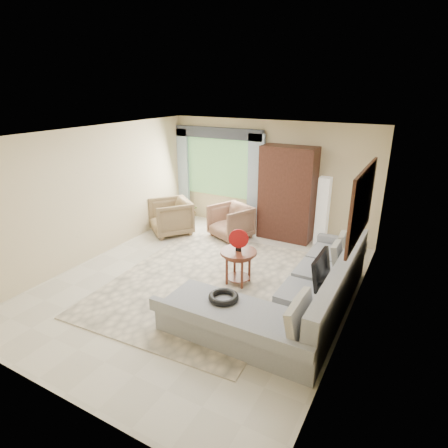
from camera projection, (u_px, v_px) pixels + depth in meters
The scene contains 17 objects.
ground at pixel (202, 283), 6.69m from camera, with size 6.00×6.00×0.00m, color silver.
area_rug at pixel (204, 281), 6.73m from camera, with size 3.00×4.00×0.02m, color beige.
sectional_sofa at pixel (296, 299), 5.64m from camera, with size 2.30×3.46×0.90m.
tv_screen at pixel (321, 269), 5.61m from camera, with size 0.06×0.74×0.48m, color black.
garden_hose at pixel (224, 297), 5.21m from camera, with size 0.43×0.43×0.09m, color black.
coffee_table at pixel (238, 267), 6.54m from camera, with size 0.63×0.63×0.63m.
red_disc at pixel (239, 239), 6.36m from camera, with size 0.34×0.34×0.03m, color #A21010.
armchair_left at pixel (171, 217), 8.79m from camera, with size 0.87×0.90×0.82m, color olive.
armchair_right at pixel (231, 222), 8.57m from camera, with size 0.81×0.83×0.76m, color #91664F.
potted_plant at pixel (190, 211), 9.68m from camera, with size 0.48×0.42×0.54m, color #999999.
armoire at pixel (287, 194), 8.31m from camera, with size 1.20×0.55×2.10m, color black.
floor_lamp at pixel (323, 211), 8.10m from camera, with size 0.24×0.24×1.50m, color silver.
window at pixel (219, 168), 9.25m from camera, with size 1.80×0.04×1.40m, color #669E59.
curtain_left at pixel (182, 174), 9.74m from camera, with size 0.40×0.08×2.30m, color #9EB7CC.
curtain_right at pixel (255, 183), 8.79m from camera, with size 0.40×0.08×2.30m, color #9EB7CC.
valance at pixel (217, 133), 8.90m from camera, with size 2.40×0.12×0.26m, color #1E232D.
wall_mirror at pixel (362, 204), 5.25m from camera, with size 0.05×1.70×1.05m.
Camera 1 is at (3.19, -4.98, 3.31)m, focal length 30.00 mm.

